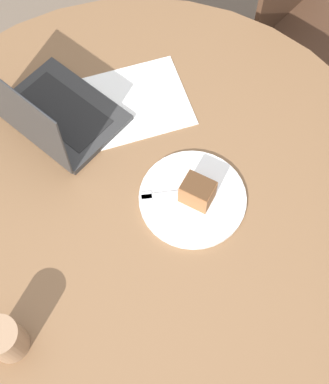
{
  "coord_description": "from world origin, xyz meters",
  "views": [
    {
      "loc": [
        -0.25,
        -0.51,
        1.89
      ],
      "look_at": [
        0.06,
        -0.04,
        0.74
      ],
      "focal_mm": 50.0,
      "sensor_mm": 36.0,
      "label": 1
    }
  ],
  "objects_px": {
    "chair": "(316,21)",
    "coffee_glass": "(5,339)",
    "laptop": "(52,113)",
    "plate": "(193,198)"
  },
  "relations": [
    {
      "from": "coffee_glass",
      "to": "laptop",
      "type": "height_order",
      "value": "laptop"
    },
    {
      "from": "laptop",
      "to": "coffee_glass",
      "type": "bearing_deg",
      "value": -53.84
    },
    {
      "from": "chair",
      "to": "coffee_glass",
      "type": "height_order",
      "value": "chair"
    },
    {
      "from": "chair",
      "to": "coffee_glass",
      "type": "distance_m",
      "value": 1.43
    },
    {
      "from": "plate",
      "to": "laptop",
      "type": "xyz_separation_m",
      "value": [
        -0.18,
        0.38,
        0.04
      ]
    },
    {
      "from": "chair",
      "to": "plate",
      "type": "distance_m",
      "value": 0.92
    },
    {
      "from": "coffee_glass",
      "to": "plate",
      "type": "bearing_deg",
      "value": 8.18
    },
    {
      "from": "plate",
      "to": "laptop",
      "type": "relative_size",
      "value": 0.74
    },
    {
      "from": "coffee_glass",
      "to": "chair",
      "type": "bearing_deg",
      "value": 19.81
    },
    {
      "from": "chair",
      "to": "laptop",
      "type": "height_order",
      "value": "chair"
    }
  ]
}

